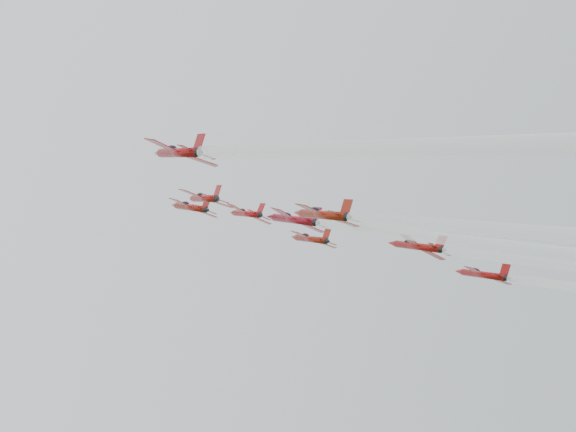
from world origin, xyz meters
TOP-DOWN VIEW (x-y plane):
  - jet_lead at (-3.86, 28.26)m, footprint 10.34×13.28m
  - jet_row2_left at (-10.39, 10.41)m, footprint 9.48×12.17m
  - jet_row2_center at (-2.39, 10.60)m, footprint 8.54×10.97m
  - jet_row2_right at (12.74, 13.72)m, footprint 9.51×12.22m
  - jet_center at (-0.99, -43.01)m, footprint 10.05×95.32m
  - jet_rear_farleft at (-28.64, -56.37)m, footprint 9.10×86.35m

SIDE VIEW (x-z plane):
  - jet_rear_farleft at x=-28.64m, z-range 97.04..147.09m
  - jet_center at x=-0.99m, z-range 102.08..157.32m
  - jet_row2_left at x=-10.39m, z-range 156.51..164.08m
  - jet_row2_center at x=-2.39m, z-range 156.98..163.81m
  - jet_row2_right at x=12.74m, z-range 158.38..165.99m
  - jet_lead at x=-3.86m, z-range 166.37..174.64m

